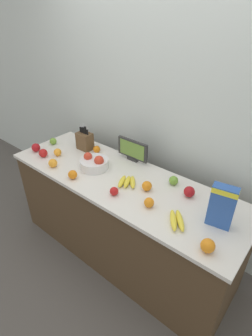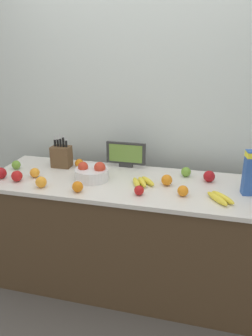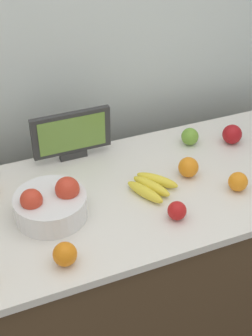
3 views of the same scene
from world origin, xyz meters
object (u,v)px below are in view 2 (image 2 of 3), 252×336
object	(u,v)px
orange_mid_left	(41,182)
apple_near_bananas	(1,173)
orange_back_center	(183,191)
orange_near_bowl	(78,187)
apple_by_knife_block	(17,176)
orange_by_cereal	(79,163)
apple_middle	(186,172)
orange_front_center	(35,173)
banana_bunch_left	(220,198)
apple_rightmost	(139,190)
orange_front_right	(167,180)
apple_leftmost	(16,165)
fruit_bowl	(92,173)
small_monitor	(126,154)
apple_front	(209,176)
knife_block	(61,156)
banana_bunch_right	(142,182)

from	to	relation	value
orange_mid_left	apple_near_bananas	bearing A→B (deg)	168.48
orange_mid_left	orange_back_center	bearing A→B (deg)	6.03
orange_near_bowl	orange_mid_left	xyz separation A→B (m)	(-0.27, 0.01, 0.00)
orange_near_bowl	orange_back_center	world-z (taller)	orange_near_bowl
apple_by_knife_block	orange_by_cereal	size ratio (longest dim) A/B	1.13
apple_middle	orange_back_center	bearing A→B (deg)	-88.63
orange_by_cereal	orange_front_center	bearing A→B (deg)	-130.85
banana_bunch_left	orange_near_bowl	xyz separation A→B (m)	(-0.91, -0.09, 0.02)
orange_back_center	orange_by_cereal	bearing A→B (deg)	158.76
apple_rightmost	orange_front_right	xyz separation A→B (m)	(0.15, 0.20, 0.01)
orange_near_bowl	apple_rightmost	bearing A→B (deg)	7.59
apple_leftmost	apple_rightmost	size ratio (longest dim) A/B	1.06
banana_bunch_left	apple_near_bananas	distance (m)	1.55
apple_near_bananas	orange_near_bowl	world-z (taller)	apple_near_bananas
fruit_bowl	banana_bunch_left	xyz separation A→B (m)	(0.89, -0.13, -0.03)
small_monitor	orange_mid_left	distance (m)	0.71
fruit_bowl	orange_by_cereal	distance (m)	0.28
apple_near_bananas	apple_middle	distance (m)	1.36
apple_front	orange_by_cereal	distance (m)	1.01
orange_front_center	orange_by_cereal	bearing A→B (deg)	49.15
orange_by_cereal	orange_mid_left	size ratio (longest dim) A/B	0.91
banana_bunch_left	apple_near_bananas	world-z (taller)	apple_near_bananas
apple_by_knife_block	apple_near_bananas	xyz separation A→B (m)	(-0.14, 0.02, 0.00)
small_monitor	fruit_bowl	xyz separation A→B (m)	(-0.17, -0.31, -0.06)
knife_block	banana_bunch_right	distance (m)	0.73
orange_front_center	orange_near_bowl	xyz separation A→B (m)	(0.40, -0.16, 0.00)
apple_middle	orange_mid_left	distance (m)	1.04
small_monitor	apple_front	world-z (taller)	small_monitor
banana_bunch_left	apple_by_knife_block	world-z (taller)	apple_by_knife_block
apple_front	orange_back_center	world-z (taller)	apple_front
small_monitor	banana_bunch_left	bearing A→B (deg)	-31.76
orange_near_bowl	small_monitor	bearing A→B (deg)	70.41
fruit_bowl	apple_leftmost	size ratio (longest dim) A/B	3.57
orange_by_cereal	orange_back_center	xyz separation A→B (m)	(0.85, -0.33, 0.00)
apple_by_knife_block	orange_front_center	size ratio (longest dim) A/B	1.10
apple_front	apple_near_bananas	bearing A→B (deg)	-168.06
small_monitor	apple_front	xyz separation A→B (m)	(0.65, -0.15, -0.07)
apple_middle	orange_front_center	bearing A→B (deg)	-164.93
apple_rightmost	orange_by_cereal	world-z (taller)	orange_by_cereal
apple_front	orange_mid_left	bearing A→B (deg)	-160.89
banana_bunch_left	orange_front_right	bearing A→B (deg)	155.47
orange_front_right	apple_front	bearing A→B (deg)	26.01
banana_bunch_right	orange_by_cereal	size ratio (longest dim) A/B	2.93
apple_near_bananas	apple_middle	bearing A→B (deg)	15.83
apple_by_knife_block	orange_front_right	world-z (taller)	apple_by_knife_block
apple_middle	orange_back_center	xyz separation A→B (m)	(0.01, -0.34, -0.00)
banana_bunch_left	apple_leftmost	world-z (taller)	apple_leftmost
apple_front	apple_middle	bearing A→B (deg)	160.71
small_monitor	apple_leftmost	world-z (taller)	small_monitor
apple_near_bananas	apple_middle	xyz separation A→B (m)	(1.31, 0.37, -0.00)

